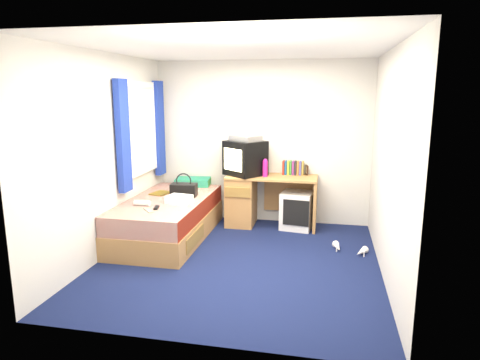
% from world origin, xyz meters
% --- Properties ---
extents(ground, '(3.40, 3.40, 0.00)m').
position_xyz_m(ground, '(0.00, 0.00, 0.00)').
color(ground, '#0C1438').
rests_on(ground, ground).
extents(room_shell, '(3.40, 3.40, 3.40)m').
position_xyz_m(room_shell, '(0.00, 0.00, 1.45)').
color(room_shell, white).
rests_on(room_shell, ground).
extents(bed, '(1.01, 2.00, 0.54)m').
position_xyz_m(bed, '(-1.10, 0.64, 0.27)').
color(bed, tan).
rests_on(bed, ground).
extents(pillow, '(0.55, 0.39, 0.11)m').
position_xyz_m(pillow, '(-1.02, 1.51, 0.60)').
color(pillow, '#167193').
rests_on(pillow, bed).
extents(desk, '(1.30, 0.55, 0.75)m').
position_xyz_m(desk, '(-0.08, 1.44, 0.41)').
color(desk, tan).
rests_on(desk, ground).
extents(storage_cube, '(0.49, 0.49, 0.54)m').
position_xyz_m(storage_cube, '(0.57, 1.40, 0.27)').
color(storage_cube, silver).
rests_on(storage_cube, ground).
extents(crt_tv, '(0.68, 0.67, 0.50)m').
position_xyz_m(crt_tv, '(-0.20, 1.44, 1.00)').
color(crt_tv, black).
rests_on(crt_tv, desk).
extents(vcr, '(0.50, 0.47, 0.08)m').
position_xyz_m(vcr, '(-0.20, 1.44, 1.29)').
color(vcr, '#B3B4B6').
rests_on(vcr, crt_tv).
extents(book_row, '(0.31, 0.13, 0.20)m').
position_xyz_m(book_row, '(0.49, 1.60, 0.85)').
color(book_row, maroon).
rests_on(book_row, desk).
extents(picture_frame, '(0.05, 0.12, 0.14)m').
position_xyz_m(picture_frame, '(0.68, 1.63, 0.82)').
color(picture_frame, black).
rests_on(picture_frame, desk).
extents(pink_water_bottle, '(0.09, 0.09, 0.23)m').
position_xyz_m(pink_water_bottle, '(0.11, 1.36, 0.86)').
color(pink_water_bottle, '#C91C85').
rests_on(pink_water_bottle, desk).
extents(aerosol_can, '(0.06, 0.06, 0.17)m').
position_xyz_m(aerosol_can, '(0.07, 1.52, 0.83)').
color(aerosol_can, silver).
rests_on(aerosol_can, desk).
extents(handbag, '(0.37, 0.23, 0.32)m').
position_xyz_m(handbag, '(-0.93, 0.83, 0.63)').
color(handbag, black).
rests_on(handbag, bed).
extents(towel, '(0.33, 0.29, 0.10)m').
position_xyz_m(towel, '(-0.87, 0.46, 0.59)').
color(towel, white).
rests_on(towel, bed).
extents(magazine, '(0.26, 0.32, 0.01)m').
position_xyz_m(magazine, '(-1.31, 0.90, 0.55)').
color(magazine, gold).
rests_on(magazine, bed).
extents(water_bottle, '(0.20, 0.07, 0.07)m').
position_xyz_m(water_bottle, '(-1.29, 0.25, 0.58)').
color(water_bottle, silver).
rests_on(water_bottle, bed).
extents(colour_swatch_fan, '(0.19, 0.21, 0.01)m').
position_xyz_m(colour_swatch_fan, '(-1.12, 0.04, 0.55)').
color(colour_swatch_fan, orange).
rests_on(colour_swatch_fan, bed).
extents(remote_control, '(0.09, 0.17, 0.02)m').
position_xyz_m(remote_control, '(-1.06, 0.16, 0.55)').
color(remote_control, black).
rests_on(remote_control, bed).
extents(window_assembly, '(0.11, 1.42, 1.40)m').
position_xyz_m(window_assembly, '(-1.55, 0.90, 1.42)').
color(window_assembly, silver).
rests_on(window_assembly, room_shell).
extents(white_heels, '(0.44, 0.35, 0.09)m').
position_xyz_m(white_heels, '(1.28, 0.55, 0.04)').
color(white_heels, white).
rests_on(white_heels, ground).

